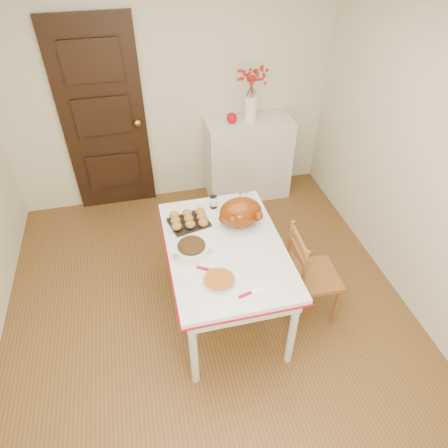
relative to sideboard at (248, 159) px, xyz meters
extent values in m
cube|color=#4F371D|center=(-0.82, -1.78, -0.47)|extent=(3.50, 4.00, 0.00)
cube|color=beige|center=(-0.82, 0.22, 0.78)|extent=(3.50, 0.00, 2.50)
cube|color=beige|center=(0.93, -1.78, 0.78)|extent=(0.00, 4.00, 2.50)
cube|color=black|center=(-1.52, 0.19, 0.56)|extent=(0.85, 0.06, 2.06)
cube|color=beige|center=(0.00, 0.00, 0.00)|extent=(0.95, 0.42, 0.95)
sphere|color=#B00515|center=(-0.20, 0.00, 0.53)|extent=(0.11, 0.11, 0.11)
cylinder|color=#A44B13|center=(-0.81, -2.05, 0.34)|extent=(0.27, 0.27, 0.05)
cylinder|color=white|center=(-0.67, -1.20, 0.37)|extent=(0.07, 0.07, 0.11)
camera|label=1|loc=(-1.22, -3.90, 2.42)|focal=32.44mm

